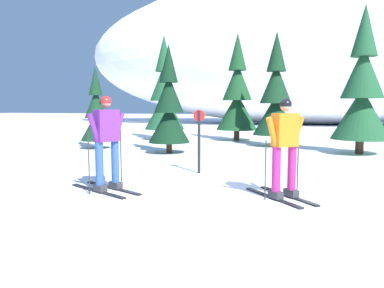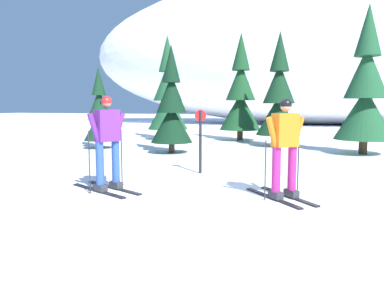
# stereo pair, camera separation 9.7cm
# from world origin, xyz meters

# --- Properties ---
(ground_plane) EXTENTS (120.00, 120.00, 0.00)m
(ground_plane) POSITION_xyz_m (0.00, 0.00, 0.00)
(ground_plane) COLOR white
(skier_orange_jacket) EXTENTS (1.35, 1.47, 1.78)m
(skier_orange_jacket) POSITION_xyz_m (1.38, 0.08, 0.94)
(skier_orange_jacket) COLOR black
(skier_orange_jacket) RESTS_ON ground
(skier_purple_jacket) EXTENTS (1.72, 1.15, 1.83)m
(skier_purple_jacket) POSITION_xyz_m (-1.92, -0.30, 0.98)
(skier_purple_jacket) COLOR black
(skier_purple_jacket) RESTS_ON ground
(pine_tree_far_left) EXTENTS (1.21, 1.21, 3.12)m
(pine_tree_far_left) POSITION_xyz_m (-5.89, 5.91, 1.31)
(pine_tree_far_left) COLOR #47301E
(pine_tree_far_left) RESTS_ON ground
(pine_tree_left) EXTENTS (1.93, 1.93, 5.00)m
(pine_tree_left) POSITION_xyz_m (-4.73, 10.18, 2.09)
(pine_tree_left) COLOR #47301E
(pine_tree_left) RESTS_ON ground
(pine_tree_center_left) EXTENTS (1.44, 1.44, 3.73)m
(pine_tree_center_left) POSITION_xyz_m (-2.75, 5.42, 1.56)
(pine_tree_center_left) COLOR #47301E
(pine_tree_center_left) RESTS_ON ground
(pine_tree_center_right) EXTENTS (1.94, 1.94, 5.02)m
(pine_tree_center_right) POSITION_xyz_m (-1.29, 10.75, 2.10)
(pine_tree_center_right) COLOR #47301E
(pine_tree_center_right) RESTS_ON ground
(pine_tree_right) EXTENTS (1.78, 1.78, 4.60)m
(pine_tree_right) POSITION_xyz_m (0.62, 8.72, 1.93)
(pine_tree_right) COLOR #47301E
(pine_tree_right) RESTS_ON ground
(pine_tree_far_right) EXTENTS (1.94, 1.94, 5.02)m
(pine_tree_far_right) POSITION_xyz_m (3.58, 7.08, 2.10)
(pine_tree_far_right) COLOR #47301E
(pine_tree_far_right) RESTS_ON ground
(snow_ridge_background) EXTENTS (41.11, 14.18, 12.88)m
(snow_ridge_background) POSITION_xyz_m (2.16, 27.22, 6.44)
(snow_ridge_background) COLOR white
(snow_ridge_background) RESTS_ON ground
(trail_marker_post) EXTENTS (0.28, 0.07, 1.55)m
(trail_marker_post) POSITION_xyz_m (-0.72, 2.02, 0.88)
(trail_marker_post) COLOR black
(trail_marker_post) RESTS_ON ground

